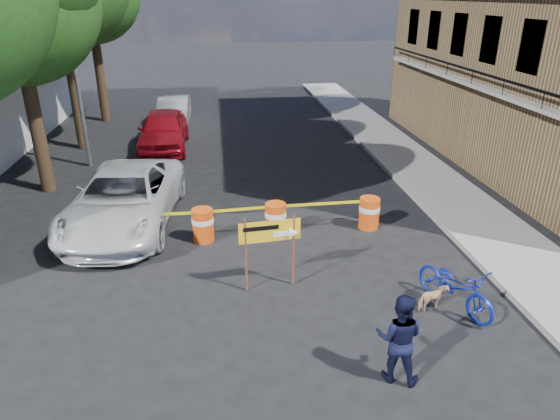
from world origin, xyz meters
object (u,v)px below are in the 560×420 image
object	(u,v)px
bicycle	(459,267)
sedan_red	(163,130)
barrel_mid_left	(203,224)
barrel_mid_right	(276,218)
detour_sign	(277,236)
pedestrian	(399,338)
sedan_silver	(174,112)
suv_white	(124,199)
dog	(433,299)
barrel_far_left	(125,228)
barrel_far_right	(369,212)

from	to	relation	value
bicycle	sedan_red	distance (m)	14.44
barrel_mid_left	barrel_mid_right	distance (m)	1.96
barrel_mid_right	detour_sign	xyz separation A→B (m)	(-0.27, -2.66, 0.80)
detour_sign	bicycle	size ratio (longest dim) A/B	0.88
barrel_mid_left	pedestrian	size ratio (longest dim) A/B	0.54
pedestrian	sedan_silver	world-z (taller)	pedestrian
pedestrian	bicycle	xyz separation A→B (m)	(1.90, 1.85, 0.16)
barrel_mid_right	sedan_red	distance (m)	9.46
detour_sign	suv_white	world-z (taller)	detour_sign
dog	barrel_far_left	bearing A→B (deg)	41.32
barrel_mid_left	suv_white	size ratio (longest dim) A/B	0.16
dog	suv_white	world-z (taller)	suv_white
barrel_mid_left	bicycle	xyz separation A→B (m)	(5.24, -3.78, 0.51)
barrel_far_right	sedan_red	xyz separation A→B (m)	(-6.34, 8.64, 0.33)
barrel_mid_right	detour_sign	distance (m)	2.79
detour_sign	dog	bearing A→B (deg)	-28.67
bicycle	dog	distance (m)	0.85
barrel_far_right	detour_sign	xyz separation A→B (m)	(-2.90, -2.72, 0.80)
detour_sign	sedan_silver	xyz separation A→B (m)	(-3.30, 15.38, -0.57)
barrel_mid_left	sedan_red	size ratio (longest dim) A/B	0.19
pedestrian	sedan_silver	xyz separation A→B (m)	(-4.95, 18.50, -0.13)
barrel_far_left	suv_white	distance (m)	1.31
barrel_mid_right	dog	distance (m)	4.87
pedestrian	sedan_silver	distance (m)	19.15
barrel_mid_left	dog	size ratio (longest dim) A/B	1.37
pedestrian	bicycle	size ratio (longest dim) A/B	0.84
bicycle	pedestrian	bearing A→B (deg)	-158.89
sedan_silver	sedan_red	bearing A→B (deg)	-91.22
bicycle	suv_white	xyz separation A→B (m)	(-7.42, 5.05, -0.19)
detour_sign	sedan_silver	distance (m)	15.74
barrel_far_right	bicycle	size ratio (longest dim) A/B	0.46
barrel_mid_right	bicycle	world-z (taller)	bicycle
barrel_mid_left	bicycle	size ratio (longest dim) A/B	0.46
sedan_red	detour_sign	bearing A→B (deg)	-73.15
bicycle	sedan_red	world-z (taller)	bicycle
dog	sedan_silver	xyz separation A→B (m)	(-6.39, 16.68, 0.42)
barrel_mid_left	suv_white	bearing A→B (deg)	149.78
dog	suv_white	distance (m)	8.63
barrel_mid_left	pedestrian	world-z (taller)	pedestrian
dog	suv_white	bearing A→B (deg)	34.57
sedan_silver	bicycle	bearing A→B (deg)	-66.80
barrel_far_left	detour_sign	distance (m)	4.55
barrel_far_right	dog	world-z (taller)	barrel_far_right
dog	barrel_far_right	bearing A→B (deg)	-16.53
barrel_mid_right	sedan_silver	world-z (taller)	sedan_silver
pedestrian	dog	distance (m)	2.38
barrel_mid_right	barrel_far_right	size ratio (longest dim) A/B	1.00
detour_sign	bicycle	distance (m)	3.79
barrel_far_left	barrel_far_right	distance (m)	6.61
sedan_silver	dog	bearing A→B (deg)	-68.22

